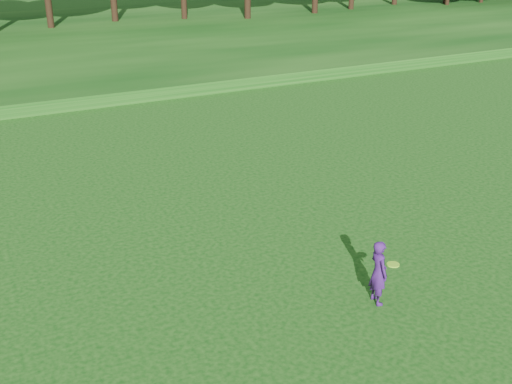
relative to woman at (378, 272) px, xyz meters
name	(u,v)px	position (x,y,z in m)	size (l,w,h in m)	color
ground	(308,347)	(-2.19, -0.75, -0.76)	(140.00, 140.00, 0.00)	#0C410D
berm	(35,46)	(-2.19, 33.25, -0.46)	(130.00, 30.00, 0.60)	#0C410D
walking_path	(85,104)	(-2.19, 19.25, -0.74)	(130.00, 1.60, 0.04)	gray
woman	(378,272)	(0.00, 0.00, 0.00)	(0.41, 0.83, 1.51)	#44186D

